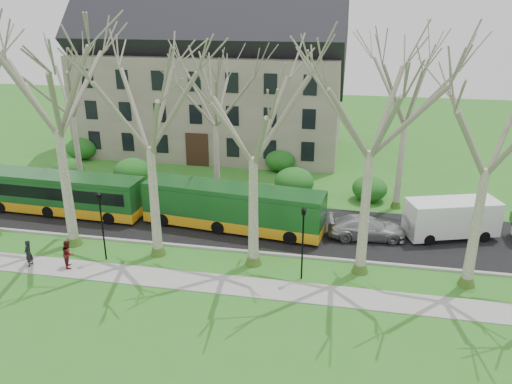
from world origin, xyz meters
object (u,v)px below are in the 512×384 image
at_px(bus_lead, 63,193).
at_px(van_a, 451,219).
at_px(pedestrian_a, 28,253).
at_px(bus_follow, 233,207).
at_px(sedan, 367,228).
at_px(pedestrian_b, 68,254).

height_order(bus_lead, van_a, bus_lead).
distance_m(van_a, pedestrian_a, 26.70).
relative_size(bus_lead, bus_follow, 0.97).
xyz_separation_m(sedan, pedestrian_b, (-17.34, -7.26, 0.11)).
height_order(sedan, pedestrian_b, pedestrian_b).
relative_size(sedan, pedestrian_b, 2.99).
relative_size(bus_lead, pedestrian_a, 7.43).
bearing_deg(pedestrian_b, bus_follow, -76.52).
distance_m(sedan, van_a, 5.62).
relative_size(bus_follow, pedestrian_a, 7.68).
xyz_separation_m(bus_follow, pedestrian_a, (-10.66, -7.45, -0.75)).
distance_m(bus_follow, pedestrian_b, 10.93).
height_order(van_a, pedestrian_a, van_a).
relative_size(van_a, pedestrian_a, 3.62).
bearing_deg(pedestrian_b, bus_lead, 4.96).
relative_size(bus_lead, van_a, 2.05).
xyz_separation_m(bus_lead, pedestrian_b, (4.64, -7.39, -0.67)).
height_order(bus_follow, van_a, bus_follow).
bearing_deg(bus_lead, bus_follow, 1.22).
relative_size(bus_lead, sedan, 2.40).
xyz_separation_m(pedestrian_a, pedestrian_b, (2.39, 0.35, 0.03)).
distance_m(bus_lead, pedestrian_a, 8.09).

